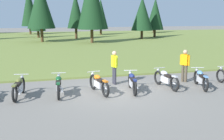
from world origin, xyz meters
name	(u,v)px	position (x,y,z in m)	size (l,w,h in m)	color
ground_plane	(115,92)	(0.00, 0.00, 0.00)	(140.00, 140.00, 0.00)	slate
grass_moorland	(63,42)	(0.00, 25.08, 0.05)	(80.00, 44.00, 0.10)	olive
forest_treeline	(66,9)	(1.07, 30.39, 4.31)	(40.06, 27.93, 9.04)	#47331E
motorcycle_olive	(19,87)	(-4.12, 0.30, 0.44)	(0.63, 2.09, 0.88)	black
motorcycle_british_green	(59,85)	(-2.48, 0.18, 0.44)	(0.62, 2.10, 0.88)	black
motorcycle_orange	(99,83)	(-0.75, 0.07, 0.44)	(0.70, 2.08, 0.88)	black
motorcycle_navy	(132,82)	(0.76, -0.09, 0.44)	(0.65, 2.08, 0.88)	black
motorcycle_silver	(166,79)	(2.53, 0.15, 0.44)	(0.63, 2.10, 0.88)	black
motorcycle_sky_blue	(201,79)	(4.13, -0.27, 0.44)	(0.79, 2.05, 0.88)	black
rider_with_back_turned	(114,65)	(0.36, 1.48, 0.95)	(0.25, 0.55, 1.67)	#2D2D38
rider_checking_bike	(185,64)	(3.98, 1.01, 0.95)	(0.38, 0.48, 1.67)	#4C4233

